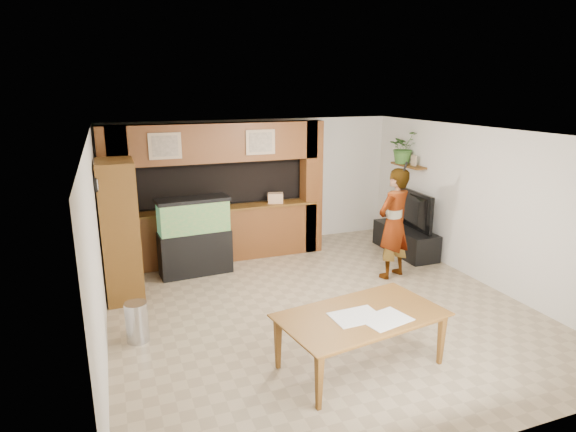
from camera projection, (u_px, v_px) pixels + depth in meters
name	position (u px, v px, depth m)	size (l,w,h in m)	color
floor	(316.00, 305.00, 7.34)	(6.50, 6.50, 0.00)	#9D8B6D
ceiling	(319.00, 133.00, 6.67)	(6.50, 6.50, 0.00)	white
wall_back	(254.00, 183.00, 9.94)	(6.00, 6.00, 0.00)	silver
wall_left	(97.00, 246.00, 5.99)	(6.50, 6.50, 0.00)	silver
wall_right	(482.00, 206.00, 8.02)	(6.50, 6.50, 0.00)	silver
partition	(215.00, 192.00, 9.06)	(4.20, 0.99, 2.60)	brown
wall_clock	(96.00, 184.00, 6.75)	(0.05, 0.25, 0.25)	black
wall_shelf	(408.00, 165.00, 9.63)	(0.25, 0.90, 0.04)	brown
pantry_cabinet	(120.00, 231.00, 7.39)	(0.54, 0.89, 2.17)	brown
trash_can	(137.00, 322.00, 6.24)	(0.29, 0.29, 0.54)	#B2B2B7
aquarium	(195.00, 237.00, 8.43)	(1.24, 0.47, 1.38)	black
tv_stand	(405.00, 240.00, 9.62)	(0.57, 1.55, 0.52)	black
television	(407.00, 210.00, 9.46)	(1.29, 0.17, 0.74)	black
photo_frame	(414.00, 161.00, 9.44)	(0.03, 0.16, 0.21)	tan
potted_plant	(403.00, 147.00, 9.68)	(0.59, 0.51, 0.65)	#396A2A
person	(394.00, 224.00, 8.22)	(0.70, 0.46, 1.92)	tan
microphone	(405.00, 167.00, 7.83)	(0.04, 0.04, 0.17)	black
dining_table	(362.00, 341.00, 5.62)	(1.92, 1.07, 0.67)	brown
newspaper_a	(356.00, 316.00, 5.50)	(0.56, 0.41, 0.01)	silver
newspaper_b	(385.00, 319.00, 5.43)	(0.55, 0.40, 0.01)	silver
counter_box	(275.00, 198.00, 9.33)	(0.29, 0.19, 0.19)	tan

